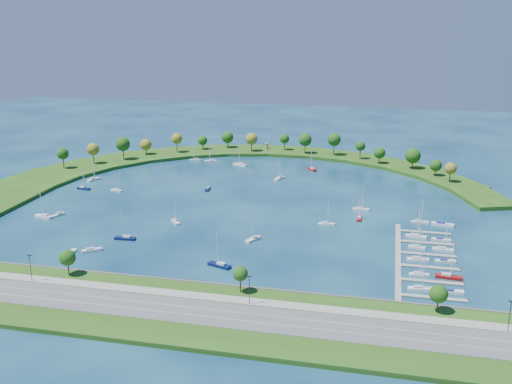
% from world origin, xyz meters
% --- Properties ---
extents(ground, '(700.00, 700.00, 0.00)m').
position_xyz_m(ground, '(0.00, 0.00, 0.00)').
color(ground, '#072242').
rests_on(ground, ground).
extents(south_shoreline, '(420.00, 43.10, 11.60)m').
position_xyz_m(south_shoreline, '(0.03, -122.88, 1.00)').
color(south_shoreline, '#274512').
rests_on(south_shoreline, ground).
extents(breakwater, '(286.74, 247.64, 2.00)m').
position_xyz_m(breakwater, '(-46.33, 48.72, 0.99)').
color(breakwater, '#274512').
rests_on(breakwater, ground).
extents(breakwater_trees, '(237.89, 89.36, 15.00)m').
position_xyz_m(breakwater_trees, '(-11.11, 88.80, 10.55)').
color(breakwater_trees, '#382314').
rests_on(breakwater_trees, breakwater).
extents(harbor_tower, '(2.60, 2.60, 4.34)m').
position_xyz_m(harbor_tower, '(-13.10, 118.59, 4.22)').
color(harbor_tower, gray).
rests_on(harbor_tower, breakwater).
extents(dock_system, '(24.28, 82.00, 1.60)m').
position_xyz_m(dock_system, '(85.30, -61.00, 0.35)').
color(dock_system, gray).
rests_on(dock_system, ground).
extents(moored_boat_0, '(7.05, 7.98, 12.28)m').
position_xyz_m(moored_boat_0, '(25.41, 73.18, 0.91)').
color(moored_boat_0, maroon).
rests_on(moored_boat_0, ground).
extents(moored_boat_1, '(2.41, 8.02, 11.72)m').
position_xyz_m(moored_boat_1, '(60.00, -15.65, 0.90)').
color(moored_boat_1, maroon).
rests_on(moored_boat_1, ground).
extents(moored_boat_2, '(5.05, 8.81, 12.50)m').
position_xyz_m(moored_boat_2, '(9.48, 47.27, 0.92)').
color(moored_boat_2, white).
rests_on(moored_boat_2, ground).
extents(moored_boat_3, '(9.21, 2.98, 13.37)m').
position_xyz_m(moored_boat_3, '(-37.02, -65.20, 0.95)').
color(moored_boat_3, '#09153C').
rests_on(moored_boat_3, ground).
extents(moored_boat_4, '(8.76, 5.28, 12.46)m').
position_xyz_m(moored_boat_4, '(-42.80, 80.68, 0.92)').
color(moored_boat_4, white).
rests_on(moored_boat_4, ground).
extents(moored_boat_5, '(7.94, 3.34, 11.31)m').
position_xyz_m(moored_boat_5, '(45.69, -27.26, 0.89)').
color(moored_boat_5, white).
rests_on(moored_boat_5, ground).
extents(moored_boat_6, '(9.90, 5.69, 14.05)m').
position_xyz_m(moored_boat_6, '(10.87, -84.26, 0.97)').
color(moored_boat_6, '#09153C').
rests_on(moored_boat_6, ground).
extents(moored_boat_7, '(7.31, 3.59, 10.35)m').
position_xyz_m(moored_boat_7, '(-73.39, 2.74, 0.86)').
color(moored_boat_7, white).
rests_on(moored_boat_7, ground).
extents(moored_boat_8, '(9.85, 5.27, 13.94)m').
position_xyz_m(moored_boat_8, '(-21.18, 74.51, 0.97)').
color(moored_boat_8, white).
rests_on(moored_boat_8, ground).
extents(moored_boat_9, '(5.80, 8.35, 12.07)m').
position_xyz_m(moored_boat_9, '(17.16, -53.83, 0.91)').
color(moored_boat_9, white).
rests_on(moored_boat_9, ground).
extents(moored_boat_10, '(2.93, 7.27, 10.39)m').
position_xyz_m(moored_boat_10, '(-51.63, -84.80, 0.86)').
color(moored_boat_10, white).
rests_on(moored_boat_10, ground).
extents(moored_boat_11, '(3.06, 7.79, 11.15)m').
position_xyz_m(moored_boat_11, '(-25.08, 16.42, 0.88)').
color(moored_boat_11, '#09153C').
rests_on(moored_boat_11, ground).
extents(moored_boat_12, '(6.20, 6.91, 10.70)m').
position_xyz_m(moored_boat_12, '(-23.36, -39.80, 0.87)').
color(moored_boat_12, white).
rests_on(moored_boat_12, ground).
extents(moored_boat_13, '(4.20, 7.64, 10.82)m').
position_xyz_m(moored_boat_13, '(-82.51, -42.54, 0.87)').
color(moored_boat_13, white).
rests_on(moored_boat_13, ground).
extents(moored_boat_14, '(7.67, 4.19, 10.87)m').
position_xyz_m(moored_boat_14, '(-54.01, 81.19, 0.88)').
color(moored_boat_14, white).
rests_on(moored_boat_14, ground).
extents(moored_boat_15, '(8.30, 2.76, 12.03)m').
position_xyz_m(moored_boat_15, '(59.92, -1.73, 0.91)').
color(moored_boat_15, white).
rests_on(moored_boat_15, ground).
extents(moored_boat_16, '(9.57, 4.38, 13.58)m').
position_xyz_m(moored_boat_16, '(-87.48, -46.79, 0.96)').
color(moored_boat_16, white).
rests_on(moored_boat_16, ground).
extents(moored_boat_17, '(8.11, 3.54, 11.53)m').
position_xyz_m(moored_boat_17, '(-92.94, 2.02, 0.89)').
color(moored_boat_17, '#09153C').
rests_on(moored_boat_17, ground).
extents(moored_boat_18, '(7.95, 6.58, 11.97)m').
position_xyz_m(moored_boat_18, '(-44.73, -80.69, 0.90)').
color(moored_boat_18, white).
rests_on(moored_boat_18, ground).
extents(moored_boat_19, '(5.43, 8.93, 12.70)m').
position_xyz_m(moored_boat_19, '(-96.62, 20.80, 0.93)').
color(moored_boat_19, white).
rests_on(moored_boat_19, ground).
extents(docked_boat_0, '(8.77, 3.57, 12.53)m').
position_xyz_m(docked_boat_0, '(85.51, -88.43, 0.92)').
color(docked_boat_0, white).
rests_on(docked_boat_0, ground).
extents(docked_boat_1, '(8.52, 3.26, 1.69)m').
position_xyz_m(docked_boat_1, '(95.98, -88.42, 0.62)').
color(docked_boat_1, white).
rests_on(docked_boat_1, ground).
extents(docked_boat_2, '(7.48, 2.91, 10.71)m').
position_xyz_m(docked_boat_2, '(85.54, -75.78, 0.87)').
color(docked_boat_2, white).
rests_on(docked_boat_2, ground).
extents(docked_boat_3, '(9.71, 3.53, 13.98)m').
position_xyz_m(docked_boat_3, '(95.99, -75.80, 0.97)').
color(docked_boat_3, maroon).
rests_on(docked_boat_3, ground).
extents(docked_boat_4, '(8.80, 3.44, 12.59)m').
position_xyz_m(docked_boat_4, '(85.51, -61.42, 0.92)').
color(docked_boat_4, white).
rests_on(docked_boat_4, ground).
extents(docked_boat_5, '(8.04, 3.39, 1.59)m').
position_xyz_m(docked_boat_5, '(95.99, -60.44, 0.58)').
color(docked_boat_5, white).
rests_on(docked_boat_5, ground).
extents(docked_boat_6, '(7.32, 2.92, 10.47)m').
position_xyz_m(docked_boat_6, '(85.54, -47.74, 0.87)').
color(docked_boat_6, white).
rests_on(docked_boat_6, ground).
extents(docked_boat_7, '(8.63, 2.69, 12.57)m').
position_xyz_m(docked_boat_7, '(96.01, -48.36, 0.92)').
color(docked_boat_7, white).
rests_on(docked_boat_7, ground).
extents(docked_boat_8, '(9.14, 3.29, 13.16)m').
position_xyz_m(docked_boat_8, '(85.50, -35.26, 0.94)').
color(docked_boat_8, white).
rests_on(docked_boat_8, ground).
extents(docked_boat_9, '(8.18, 2.66, 1.65)m').
position_xyz_m(docked_boat_9, '(95.98, -36.63, 0.61)').
color(docked_boat_9, white).
rests_on(docked_boat_9, ground).
extents(docked_boat_10, '(7.99, 2.59, 11.61)m').
position_xyz_m(docked_boat_10, '(87.92, -14.80, 0.89)').
color(docked_boat_10, white).
rests_on(docked_boat_10, ground).
extents(docked_boat_11, '(10.37, 4.32, 2.05)m').
position_xyz_m(docked_boat_11, '(97.85, -16.41, 0.75)').
color(docked_boat_11, white).
rests_on(docked_boat_11, ground).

